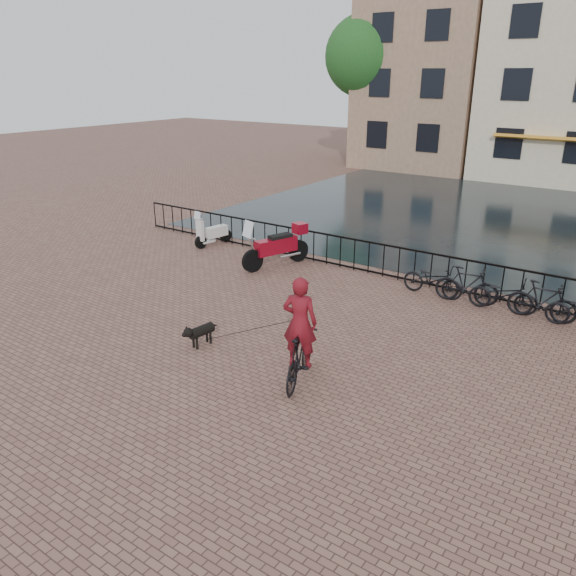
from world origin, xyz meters
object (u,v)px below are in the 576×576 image
Objects in this scene: motorcycle at (276,241)px; scooter at (213,227)px; dog at (202,334)px; cyclist at (300,337)px.

scooter is (-3.24, 0.62, -0.15)m from motorcycle.
motorcycle is (-1.91, 5.45, 0.54)m from dog.
scooter is at bearing 138.27° from dog.
scooter is at bearing -56.56° from cyclist.
motorcycle is 1.58× the size of scooter.
dog is at bearing -41.33° from scooter.
cyclist is 1.09× the size of motorcycle.
cyclist reaches higher than dog.
cyclist reaches higher than motorcycle.
cyclist is 2.92× the size of dog.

